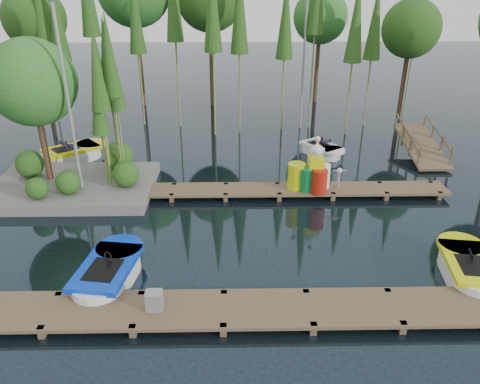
{
  "coord_description": "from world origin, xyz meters",
  "views": [
    {
      "loc": [
        0.24,
        -13.76,
        7.9
      ],
      "look_at": [
        0.5,
        0.5,
        1.1
      ],
      "focal_mm": 35.0,
      "sensor_mm": 36.0,
      "label": 1
    }
  ],
  "objects_px": {
    "utility_cabinet": "(154,300)",
    "drum_cluster": "(316,175)",
    "island": "(55,110)",
    "boat_yellow_far": "(73,154)",
    "yellow_barrel": "(296,176)",
    "boat_blue": "(109,274)"
  },
  "relations": [
    {
      "from": "drum_cluster",
      "to": "island",
      "type": "bearing_deg",
      "value": 174.43
    },
    {
      "from": "boat_yellow_far",
      "to": "yellow_barrel",
      "type": "xyz_separation_m",
      "value": [
        9.71,
        -3.83,
        0.48
      ]
    },
    {
      "from": "yellow_barrel",
      "to": "drum_cluster",
      "type": "height_order",
      "value": "drum_cluster"
    },
    {
      "from": "boat_blue",
      "to": "drum_cluster",
      "type": "xyz_separation_m",
      "value": [
        6.6,
        5.35,
        0.63
      ]
    },
    {
      "from": "yellow_barrel",
      "to": "drum_cluster",
      "type": "distance_m",
      "value": 0.74
    },
    {
      "from": "island",
      "to": "boat_yellow_far",
      "type": "height_order",
      "value": "island"
    },
    {
      "from": "island",
      "to": "boat_blue",
      "type": "distance_m",
      "value": 7.59
    },
    {
      "from": "island",
      "to": "utility_cabinet",
      "type": "relative_size",
      "value": 13.73
    },
    {
      "from": "boat_blue",
      "to": "yellow_barrel",
      "type": "distance_m",
      "value": 8.08
    },
    {
      "from": "island",
      "to": "boat_yellow_far",
      "type": "bearing_deg",
      "value": 103.34
    },
    {
      "from": "boat_blue",
      "to": "utility_cabinet",
      "type": "bearing_deg",
      "value": -36.22
    },
    {
      "from": "island",
      "to": "drum_cluster",
      "type": "distance_m",
      "value": 10.01
    },
    {
      "from": "utility_cabinet",
      "to": "drum_cluster",
      "type": "distance_m",
      "value": 8.55
    },
    {
      "from": "utility_cabinet",
      "to": "drum_cluster",
      "type": "relative_size",
      "value": 0.23
    },
    {
      "from": "boat_blue",
      "to": "utility_cabinet",
      "type": "xyz_separation_m",
      "value": [
        1.5,
        -1.49,
        0.25
      ]
    },
    {
      "from": "boat_blue",
      "to": "boat_yellow_far",
      "type": "relative_size",
      "value": 1.0
    },
    {
      "from": "boat_blue",
      "to": "boat_yellow_far",
      "type": "distance_m",
      "value": 10.09
    },
    {
      "from": "island",
      "to": "drum_cluster",
      "type": "xyz_separation_m",
      "value": [
        9.7,
        -0.95,
        -2.26
      ]
    },
    {
      "from": "yellow_barrel",
      "to": "boat_yellow_far",
      "type": "bearing_deg",
      "value": 158.45
    },
    {
      "from": "boat_yellow_far",
      "to": "yellow_barrel",
      "type": "height_order",
      "value": "boat_yellow_far"
    },
    {
      "from": "yellow_barrel",
      "to": "boat_blue",
      "type": "bearing_deg",
      "value": -136.88
    },
    {
      "from": "island",
      "to": "yellow_barrel",
      "type": "height_order",
      "value": "island"
    }
  ]
}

